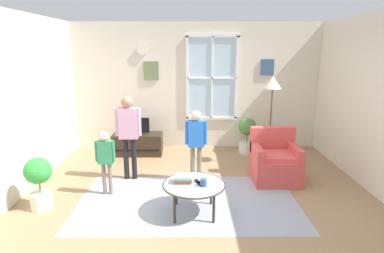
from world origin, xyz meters
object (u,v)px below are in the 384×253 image
tv_stand (138,144)px  remote_near_books (198,182)px  cup (203,182)px  remote_near_cup (200,184)px  person_green_shirt (106,156)px  potted_plant_by_window (247,133)px  floor_lamp (272,92)px  potted_plant_corner (39,179)px  person_blue_shirt (196,138)px  coffee_table (194,185)px  person_pink_shirt (128,128)px  television (137,125)px  armchair (275,162)px  book_stack (183,179)px

tv_stand → remote_near_books: (1.21, -2.43, 0.22)m
cup → remote_near_cup: (-0.04, 0.03, -0.04)m
person_green_shirt → potted_plant_by_window: size_ratio=1.30×
floor_lamp → potted_plant_corner: bearing=-155.0°
tv_stand → person_blue_shirt: bearing=-49.2°
coffee_table → person_green_shirt: (-1.32, 0.59, 0.22)m
person_pink_shirt → potted_plant_by_window: size_ratio=1.88×
tv_stand → television: 0.41m
armchair → person_green_shirt: size_ratio=0.87×
armchair → remote_near_cup: bearing=-138.6°
person_blue_shirt → potted_plant_corner: bearing=-157.1°
person_pink_shirt → floor_lamp: (2.54, 0.66, 0.52)m
armchair → television: bearing=151.9°
person_blue_shirt → person_pink_shirt: size_ratio=0.84×
coffee_table → person_pink_shirt: person_pink_shirt is taller
floor_lamp → armchair: bearing=-95.8°
armchair → person_blue_shirt: 1.41m
book_stack → remote_near_books: bearing=-1.2°
armchair → person_green_shirt: (-2.71, -0.53, 0.30)m
coffee_table → book_stack: bearing=161.0°
television → armchair: (2.55, -1.36, -0.30)m
floor_lamp → remote_near_cup: bearing=-126.3°
potted_plant_by_window → book_stack: bearing=-117.6°
coffee_table → book_stack: 0.17m
armchair → potted_plant_corner: bearing=-164.8°
remote_near_cup → television: bearing=116.4°
armchair → potted_plant_by_window: 1.46m
person_green_shirt → person_blue_shirt: size_ratio=0.82×
cup → potted_plant_corner: bearing=174.5°
remote_near_cup → floor_lamp: (1.38, 1.87, 0.98)m
coffee_table → potted_plant_by_window: 2.80m
person_green_shirt → armchair: bearing=11.1°
coffee_table → remote_near_books: remote_near_books is taller
person_green_shirt → person_blue_shirt: person_blue_shirt is taller
potted_plant_by_window → person_green_shirt: bearing=-141.7°
remote_near_cup → person_blue_shirt: size_ratio=0.12×
tv_stand → cup: bearing=-63.2°
person_pink_shirt → potted_plant_by_window: bearing=31.4°
remote_near_cup → potted_plant_by_window: potted_plant_by_window is taller
television → floor_lamp: bearing=-13.6°
person_blue_shirt → armchair: bearing=1.5°
person_blue_shirt → potted_plant_by_window: person_blue_shirt is taller
television → person_blue_shirt: size_ratio=0.42×
television → person_green_shirt: size_ratio=0.51×
book_stack → remote_near_cup: 0.25m
television → person_blue_shirt: 1.85m
book_stack → person_blue_shirt: bearing=79.5°
armchair → coffee_table: armchair is taller
remote_near_cup → floor_lamp: 2.52m
armchair → cup: bearing=-137.0°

